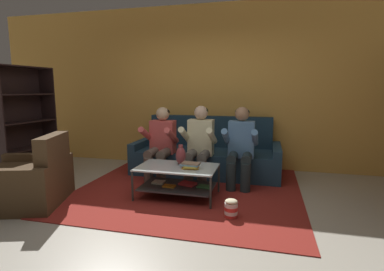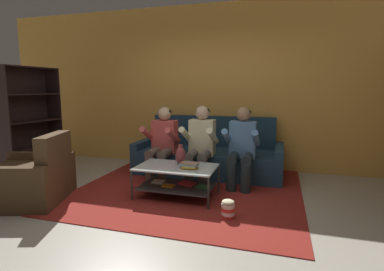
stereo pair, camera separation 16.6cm
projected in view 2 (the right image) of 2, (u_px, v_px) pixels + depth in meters
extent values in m
plane|color=#AAA495|center=(157.00, 217.00, 3.36)|extent=(16.80, 16.80, 0.00)
cube|color=gold|center=(209.00, 87.00, 5.46)|extent=(8.40, 0.12, 2.90)
cube|color=#203C51|center=(208.00, 162.00, 5.05)|extent=(2.17, 0.94, 0.41)
cube|color=#1B3345|center=(213.00, 131.00, 5.34)|extent=(2.17, 0.18, 0.54)
cube|color=#203C51|center=(146.00, 154.00, 5.36)|extent=(0.13, 0.94, 0.53)
cube|color=#203C51|center=(279.00, 163.00, 4.72)|extent=(0.13, 0.94, 0.53)
cylinder|color=brown|center=(150.00, 170.00, 4.52)|extent=(0.14, 0.14, 0.41)
cylinder|color=brown|center=(162.00, 172.00, 4.46)|extent=(0.14, 0.14, 0.41)
cylinder|color=brown|center=(154.00, 152.00, 4.65)|extent=(0.14, 0.42, 0.14)
cylinder|color=brown|center=(166.00, 153.00, 4.59)|extent=(0.14, 0.42, 0.14)
cube|color=#C54B48|center=(165.00, 137.00, 4.78)|extent=(0.38, 0.22, 0.52)
cylinder|color=#C54B48|center=(148.00, 134.00, 4.66)|extent=(0.09, 0.49, 0.31)
cylinder|color=#C54B48|center=(173.00, 136.00, 4.55)|extent=(0.09, 0.49, 0.31)
sphere|color=tan|center=(165.00, 114.00, 4.73)|extent=(0.21, 0.21, 0.21)
ellipsoid|color=black|center=(165.00, 112.00, 4.74)|extent=(0.21, 0.21, 0.13)
cylinder|color=#544E47|center=(189.00, 174.00, 4.34)|extent=(0.14, 0.14, 0.41)
cylinder|color=#544E47|center=(202.00, 175.00, 4.29)|extent=(0.14, 0.14, 0.41)
cylinder|color=#544E47|center=(192.00, 155.00, 4.48)|extent=(0.14, 0.42, 0.14)
cylinder|color=#544E47|center=(205.00, 155.00, 4.42)|extent=(0.14, 0.42, 0.14)
cube|color=beige|center=(202.00, 137.00, 4.61)|extent=(0.38, 0.22, 0.55)
cylinder|color=beige|center=(186.00, 135.00, 4.49)|extent=(0.09, 0.49, 0.31)
cylinder|color=beige|center=(213.00, 136.00, 4.37)|extent=(0.09, 0.49, 0.31)
sphere|color=tan|center=(202.00, 113.00, 4.55)|extent=(0.21, 0.21, 0.21)
ellipsoid|color=black|center=(203.00, 111.00, 4.56)|extent=(0.21, 0.21, 0.13)
cylinder|color=#1F2B2E|center=(231.00, 177.00, 4.17)|extent=(0.14, 0.14, 0.41)
cylinder|color=#1F2B2E|center=(246.00, 179.00, 4.11)|extent=(0.14, 0.14, 0.41)
cylinder|color=#1F2B2E|center=(234.00, 157.00, 4.30)|extent=(0.14, 0.42, 0.14)
cylinder|color=#1F2B2E|center=(248.00, 158.00, 4.24)|extent=(0.14, 0.42, 0.14)
cube|color=#517CA8|center=(243.00, 140.00, 4.43)|extent=(0.38, 0.22, 0.55)
cylinder|color=#517CA8|center=(227.00, 137.00, 4.31)|extent=(0.09, 0.49, 0.31)
cylinder|color=#517CA8|center=(256.00, 138.00, 4.20)|extent=(0.09, 0.49, 0.31)
sphere|color=#986E4F|center=(243.00, 114.00, 4.38)|extent=(0.21, 0.21, 0.21)
ellipsoid|color=black|center=(244.00, 112.00, 4.39)|extent=(0.21, 0.21, 0.13)
cube|color=#B2BFBD|center=(177.00, 167.00, 3.93)|extent=(1.04, 0.64, 0.02)
cube|color=#373739|center=(177.00, 186.00, 3.97)|extent=(0.95, 0.58, 0.02)
cylinder|color=#2E3330|center=(132.00, 185.00, 3.82)|extent=(0.03, 0.03, 0.42)
cylinder|color=#2E3330|center=(208.00, 193.00, 3.54)|extent=(0.03, 0.03, 0.42)
cylinder|color=#2E3330|center=(151.00, 173.00, 4.39)|extent=(0.03, 0.03, 0.42)
cylinder|color=#2E3330|center=(219.00, 178.00, 4.11)|extent=(0.03, 0.03, 0.42)
cube|color=silver|center=(158.00, 182.00, 4.10)|extent=(0.16, 0.15, 0.02)
cube|color=orange|center=(168.00, 186.00, 3.93)|extent=(0.16, 0.11, 0.02)
cube|color=red|center=(187.00, 184.00, 4.00)|extent=(0.24, 0.21, 0.03)
cube|color=#3C8649|center=(203.00, 187.00, 3.89)|extent=(0.19, 0.15, 0.02)
cube|color=maroon|center=(192.00, 185.00, 4.44)|extent=(3.08, 3.19, 0.01)
cube|color=#8E5058|center=(192.00, 185.00, 4.44)|extent=(1.69, 1.75, 0.00)
ellipsoid|color=maroon|center=(180.00, 156.00, 4.01)|extent=(0.13, 0.13, 0.24)
cylinder|color=maroon|center=(180.00, 147.00, 3.99)|extent=(0.06, 0.06, 0.05)
cube|color=orange|center=(189.00, 168.00, 3.83)|extent=(0.22, 0.14, 0.02)
cube|color=gold|center=(190.00, 167.00, 3.82)|extent=(0.18, 0.16, 0.02)
cube|color=#749CB5|center=(189.00, 165.00, 3.82)|extent=(0.24, 0.14, 0.02)
cube|color=#8F6D55|center=(190.00, 163.00, 3.81)|extent=(0.24, 0.15, 0.02)
cube|color=black|center=(2.00, 124.00, 4.57)|extent=(0.34, 0.06, 1.78)
cube|color=black|center=(54.00, 118.00, 5.47)|extent=(0.34, 0.06, 1.78)
cube|color=black|center=(24.00, 121.00, 5.08)|extent=(0.13, 1.00, 1.78)
cube|color=black|center=(35.00, 172.00, 5.16)|extent=(0.45, 1.00, 0.02)
cube|color=black|center=(33.00, 147.00, 5.09)|extent=(0.45, 1.00, 0.02)
cube|color=black|center=(31.00, 121.00, 5.02)|extent=(0.45, 1.00, 0.02)
cube|color=black|center=(29.00, 94.00, 4.95)|extent=(0.45, 1.00, 0.02)
cube|color=black|center=(26.00, 67.00, 4.88)|extent=(0.45, 1.00, 0.02)
cube|color=#25252D|center=(10.00, 170.00, 4.71)|extent=(0.27, 0.06, 0.28)
cube|color=teal|center=(12.00, 168.00, 4.76)|extent=(0.31, 0.08, 0.31)
cube|color=red|center=(15.00, 166.00, 4.79)|extent=(0.28, 0.07, 0.36)
cube|color=#A27646|center=(17.00, 167.00, 4.84)|extent=(0.30, 0.07, 0.30)
cube|color=#398949|center=(20.00, 167.00, 4.87)|extent=(0.28, 0.07, 0.30)
cube|color=#3154B5|center=(23.00, 164.00, 4.92)|extent=(0.27, 0.08, 0.36)
cube|color=#6990B7|center=(25.00, 167.00, 4.98)|extent=(0.31, 0.07, 0.25)
cube|color=#47321E|center=(27.00, 184.00, 3.80)|extent=(1.07, 0.94, 0.45)
cube|color=#47321E|center=(54.00, 150.00, 3.74)|extent=(0.36, 0.72, 0.41)
cube|color=#47321E|center=(42.00, 171.00, 4.20)|extent=(0.90, 0.38, 0.55)
cube|color=#47321E|center=(8.00, 191.00, 3.39)|extent=(0.90, 0.38, 0.55)
cylinder|color=red|center=(228.00, 216.00, 3.33)|extent=(0.15, 0.15, 0.04)
cylinder|color=white|center=(228.00, 213.00, 3.32)|extent=(0.15, 0.15, 0.04)
cylinder|color=red|center=(228.00, 209.00, 3.32)|extent=(0.15, 0.15, 0.04)
cylinder|color=white|center=(228.00, 205.00, 3.31)|extent=(0.15, 0.15, 0.04)
ellipsoid|color=beige|center=(228.00, 202.00, 3.30)|extent=(0.14, 0.14, 0.05)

